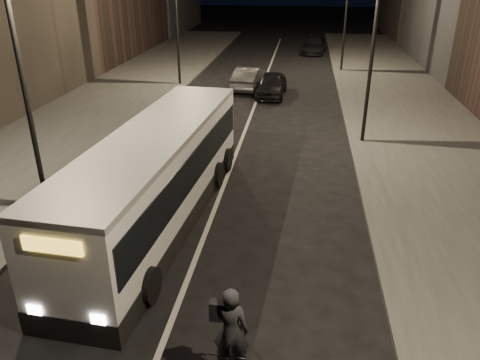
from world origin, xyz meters
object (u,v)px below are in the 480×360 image
(streetlight_right_mid, at_px, (369,22))
(streetlight_left_far, at_px, (180,2))
(cyclist_on_bicycle, at_px, (232,348))
(car_far, at_px, (314,45))
(car_near, at_px, (272,85))
(city_bus, at_px, (158,173))
(streetlight_left_near, at_px, (25,48))
(car_mid, at_px, (249,78))

(streetlight_right_mid, height_order, streetlight_left_far, same)
(cyclist_on_bicycle, xyz_separation_m, car_far, (1.95, 38.49, -0.05))
(streetlight_right_mid, bearing_deg, car_far, 94.07)
(streetlight_left_far, bearing_deg, car_near, -17.53)
(city_bus, bearing_deg, streetlight_left_near, -177.54)
(car_mid, distance_m, car_far, 15.25)
(streetlight_left_near, bearing_deg, city_bus, -1.61)
(streetlight_right_mid, distance_m, cyclist_on_bicycle, 15.33)
(streetlight_left_near, bearing_deg, car_mid, 75.67)
(streetlight_left_near, bearing_deg, streetlight_left_far, 90.00)
(car_near, xyz_separation_m, car_far, (2.80, 16.28, -0.00))
(streetlight_left_near, bearing_deg, cyclist_on_bicycle, -41.37)
(streetlight_right_mid, relative_size, city_bus, 0.71)
(streetlight_right_mid, xyz_separation_m, car_near, (-4.53, 8.06, -4.64))
(streetlight_left_near, distance_m, cyclist_on_bicycle, 10.38)
(streetlight_left_near, relative_size, car_near, 1.92)
(streetlight_left_near, height_order, car_near, streetlight_left_near)
(car_near, xyz_separation_m, car_mid, (-1.60, 1.68, 0.00))
(streetlight_left_far, height_order, cyclist_on_bicycle, streetlight_left_far)
(city_bus, relative_size, car_near, 2.69)
(city_bus, bearing_deg, streetlight_left_far, 105.72)
(car_mid, xyz_separation_m, car_far, (4.40, 14.60, -0.01))
(streetlight_left_far, bearing_deg, streetlight_right_mid, -43.16)
(car_near, height_order, car_mid, car_mid)
(car_far, bearing_deg, streetlight_right_mid, -78.54)
(streetlight_left_far, relative_size, car_far, 1.65)
(cyclist_on_bicycle, height_order, car_mid, cyclist_on_bicycle)
(streetlight_left_near, xyz_separation_m, car_mid, (4.53, 17.74, -4.64))
(cyclist_on_bicycle, distance_m, car_near, 22.23)
(city_bus, distance_m, cyclist_on_bicycle, 6.92)
(car_near, relative_size, car_far, 0.86)
(streetlight_left_near, height_order, city_bus, streetlight_left_near)
(streetlight_right_mid, height_order, streetlight_left_near, same)
(car_near, bearing_deg, streetlight_left_far, 165.06)
(streetlight_left_near, relative_size, city_bus, 0.71)
(streetlight_left_far, height_order, car_mid, streetlight_left_far)
(cyclist_on_bicycle, bearing_deg, streetlight_left_far, 108.75)
(streetlight_right_mid, xyz_separation_m, city_bus, (-6.93, -8.11, -3.71))
(city_bus, distance_m, car_near, 16.37)
(city_bus, distance_m, car_far, 32.87)
(streetlight_left_near, distance_m, car_near, 17.81)
(car_far, bearing_deg, streetlight_left_far, -114.53)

